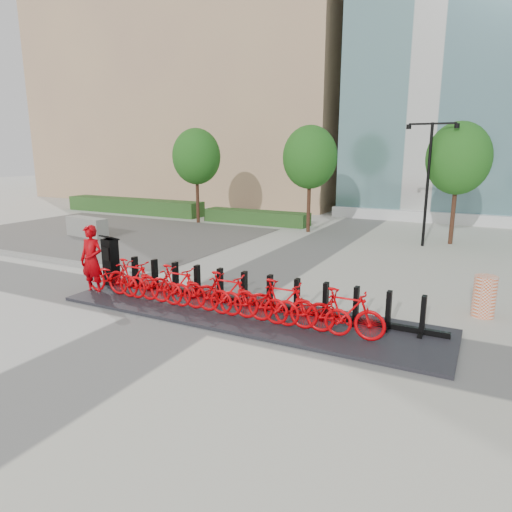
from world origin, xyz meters
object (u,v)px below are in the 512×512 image
at_px(jersey_barrier, 87,227).
at_px(bike_0, 112,277).
at_px(construction_barrel, 484,296).
at_px(kiosk, 111,261).
at_px(worker_red, 92,260).

bearing_deg(jersey_barrier, bike_0, -30.67).
xyz_separation_m(construction_barrel, jersey_barrier, (-16.61, 3.22, -0.05)).
relative_size(bike_0, construction_barrel, 1.77).
xyz_separation_m(bike_0, kiosk, (-0.69, 0.67, 0.24)).
distance_m(bike_0, kiosk, 0.99).
distance_m(bike_0, worker_red, 0.77).
xyz_separation_m(kiosk, jersey_barrier, (-6.86, 5.46, -0.34)).
xyz_separation_m(kiosk, worker_red, (0.05, -0.75, 0.18)).
distance_m(worker_red, construction_barrel, 10.16).
height_order(worker_red, jersey_barrier, worker_red).
bearing_deg(worker_red, construction_barrel, 12.31).
relative_size(bike_0, worker_red, 0.92).
bearing_deg(kiosk, jersey_barrier, 147.16).
height_order(bike_0, kiosk, kiosk).
bearing_deg(kiosk, construction_barrel, 18.66).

